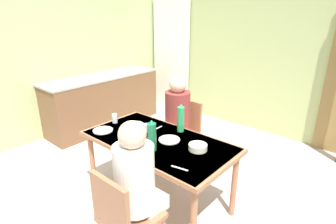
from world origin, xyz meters
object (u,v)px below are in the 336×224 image
(person_near_diner, at_px, (136,176))
(person_far_diner, at_px, (177,112))
(water_bottle_green_far, at_px, (152,136))
(dining_table, at_px, (158,146))
(water_bottle_green_near, at_px, (181,119))
(kitchen_counter, at_px, (104,101))
(chair_far_diner, at_px, (183,130))
(serving_bowl_center, at_px, (198,147))
(chair_near_diner, at_px, (124,217))

(person_near_diner, distance_m, person_far_diner, 1.39)
(person_far_diner, height_order, water_bottle_green_far, person_far_diner)
(dining_table, height_order, water_bottle_green_near, water_bottle_green_near)
(kitchen_counter, relative_size, person_far_diner, 2.68)
(person_far_diner, bearing_deg, chair_far_diner, -90.00)
(person_near_diner, relative_size, water_bottle_green_far, 2.61)
(dining_table, xyz_separation_m, person_near_diner, (0.36, -0.62, 0.12))
(dining_table, relative_size, water_bottle_green_far, 5.14)
(serving_bowl_center, bearing_deg, dining_table, -167.97)
(kitchen_counter, relative_size, water_bottle_green_near, 6.84)
(dining_table, bearing_deg, person_far_diner, 113.54)
(kitchen_counter, height_order, person_near_diner, person_near_diner)
(chair_far_diner, bearing_deg, water_bottle_green_far, 111.49)
(person_near_diner, bearing_deg, chair_near_diner, -90.00)
(chair_near_diner, distance_m, serving_bowl_center, 0.88)
(person_near_diner, distance_m, water_bottle_green_far, 0.51)
(dining_table, height_order, person_near_diner, person_near_diner)
(chair_far_diner, height_order, person_near_diner, person_near_diner)
(water_bottle_green_near, bearing_deg, chair_far_diner, 124.50)
(person_near_diner, bearing_deg, chair_far_diner, 114.49)
(chair_near_diner, bearing_deg, chair_far_diner, 112.51)
(dining_table, relative_size, person_far_diner, 1.97)
(kitchen_counter, xyz_separation_m, water_bottle_green_near, (2.19, -0.59, 0.42))
(chair_far_diner, bearing_deg, serving_bowl_center, 135.76)
(water_bottle_green_near, xyz_separation_m, serving_bowl_center, (0.38, -0.22, -0.12))
(chair_far_diner, bearing_deg, dining_table, 109.64)
(water_bottle_green_near, bearing_deg, dining_table, -96.94)
(person_far_diner, bearing_deg, dining_table, 113.54)
(kitchen_counter, distance_m, chair_near_diner, 3.00)
(water_bottle_green_near, relative_size, water_bottle_green_far, 1.02)
(dining_table, bearing_deg, kitchen_counter, 157.21)
(chair_far_diner, relative_size, water_bottle_green_far, 2.95)
(dining_table, relative_size, chair_far_diner, 1.74)
(person_near_diner, bearing_deg, serving_bowl_center, 85.25)
(chair_far_diner, bearing_deg, chair_near_diner, 112.51)
(chair_far_diner, relative_size, person_far_diner, 1.13)
(chair_near_diner, relative_size, water_bottle_green_near, 2.88)
(water_bottle_green_far, distance_m, serving_bowl_center, 0.43)
(kitchen_counter, distance_m, dining_table, 2.34)
(chair_near_diner, relative_size, person_far_diner, 1.13)
(chair_near_diner, height_order, water_bottle_green_far, water_bottle_green_far)
(chair_near_diner, bearing_deg, water_bottle_green_far, 114.15)
(chair_near_diner, distance_m, water_bottle_green_near, 1.17)
(chair_far_diner, relative_size, serving_bowl_center, 5.12)
(kitchen_counter, relative_size, person_near_diner, 2.68)
(person_near_diner, distance_m, serving_bowl_center, 0.71)
(dining_table, distance_m, person_far_diner, 0.69)
(person_near_diner, relative_size, person_far_diner, 1.00)
(water_bottle_green_far, height_order, serving_bowl_center, water_bottle_green_far)
(kitchen_counter, height_order, chair_far_diner, kitchen_counter)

